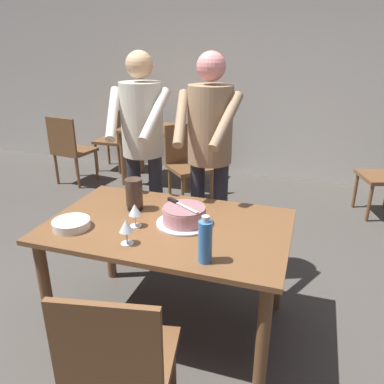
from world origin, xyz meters
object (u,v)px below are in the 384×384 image
object	(u,v)px
water_bottle	(205,241)
hurricane_lamp	(134,194)
background_chair_1	(187,161)
wine_glass_far	(126,227)
person_standing_beside	(143,139)
plate_stack	(71,224)
background_table	(161,140)
main_dining_table	(168,240)
wine_glass_near	(135,210)
background_chair_3	(117,137)
cake_knife	(177,203)
chair_near_side	(119,363)
background_chair_0	(70,148)
person_cutting_cake	(209,146)
cake_on_platter	(184,216)

from	to	relation	value
water_bottle	hurricane_lamp	size ratio (longest dim) A/B	1.19
water_bottle	background_chair_1	xyz separation A→B (m)	(-0.90, 2.39, -0.37)
wine_glass_far	person_standing_beside	distance (m)	1.07
plate_stack	background_table	world-z (taller)	plate_stack
water_bottle	person_standing_beside	distance (m)	1.32
main_dining_table	wine_glass_near	distance (m)	0.29
background_chair_3	hurricane_lamp	bearing A→B (deg)	-59.25
wine_glass_far	hurricane_lamp	distance (m)	0.45
cake_knife	background_table	bearing A→B (deg)	114.43
cake_knife	plate_stack	world-z (taller)	cake_knife
background_chair_3	plate_stack	bearing A→B (deg)	-65.79
chair_near_side	person_standing_beside	bearing A→B (deg)	110.38
hurricane_lamp	background_chair_0	bearing A→B (deg)	133.58
wine_glass_far	background_table	world-z (taller)	wine_glass_far
wine_glass_far	person_standing_beside	size ratio (longest dim) A/B	0.08
wine_glass_far	chair_near_side	xyz separation A→B (m)	(0.22, -0.54, -0.36)
plate_stack	wine_glass_near	world-z (taller)	wine_glass_near
chair_near_side	hurricane_lamp	bearing A→B (deg)	111.36
main_dining_table	person_cutting_cake	bearing A→B (deg)	83.98
cake_on_platter	background_chair_3	distance (m)	3.51
water_bottle	background_chair_0	distance (m)	3.56
background_chair_3	water_bottle	bearing A→B (deg)	-55.06
cake_on_platter	water_bottle	bearing A→B (deg)	-57.31
plate_stack	background_chair_3	xyz separation A→B (m)	(-1.40, 3.11, -0.28)
main_dining_table	hurricane_lamp	xyz separation A→B (m)	(-0.28, 0.13, 0.22)
background_table	background_chair_0	world-z (taller)	background_chair_0
hurricane_lamp	chair_near_side	distance (m)	1.09
background_table	cake_on_platter	bearing A→B (deg)	-64.78
plate_stack	background_chair_1	distance (m)	2.30
main_dining_table	person_cutting_cake	size ratio (longest dim) A/B	0.84
person_cutting_cake	person_standing_beside	distance (m)	0.54
cake_on_platter	wine_glass_far	bearing A→B (deg)	-123.89
hurricane_lamp	background_chair_0	world-z (taller)	hurricane_lamp
main_dining_table	cake_knife	bearing A→B (deg)	63.78
main_dining_table	plate_stack	xyz separation A→B (m)	(-0.52, -0.23, 0.14)
chair_near_side	main_dining_table	bearing A→B (deg)	96.39
water_bottle	background_table	bearing A→B (deg)	116.22
cake_on_platter	background_table	world-z (taller)	cake_on_platter
cake_on_platter	background_chair_0	size ratio (longest dim) A/B	0.38
water_bottle	hurricane_lamp	bearing A→B (deg)	142.65
cake_knife	background_chair_1	distance (m)	2.11
plate_stack	chair_near_side	size ratio (longest dim) A/B	0.24
cake_on_platter	cake_knife	bearing A→B (deg)	147.47
background_table	plate_stack	bearing A→B (deg)	-78.21
cake_on_platter	background_table	xyz separation A→B (m)	(-1.20, 2.55, -0.22)
chair_near_side	background_chair_0	bearing A→B (deg)	127.62
wine_glass_near	hurricane_lamp	size ratio (longest dim) A/B	0.69
person_standing_beside	background_chair_3	world-z (taller)	person_standing_beside
wine_glass_far	person_standing_beside	world-z (taller)	person_standing_beside
wine_glass_near	water_bottle	bearing A→B (deg)	-26.26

